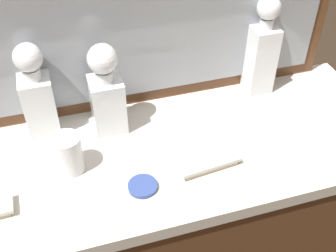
% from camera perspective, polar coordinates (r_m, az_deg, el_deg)
% --- Properties ---
extents(dresser, '(1.30, 0.49, 0.93)m').
position_cam_1_polar(dresser, '(1.51, -0.00, -15.80)').
color(dresser, brown).
rests_on(dresser, ground_plane).
extents(crystal_decanter_left, '(0.09, 0.09, 0.27)m').
position_cam_1_polar(crystal_decanter_left, '(1.16, -8.23, 3.89)').
color(crystal_decanter_left, white).
rests_on(crystal_decanter_left, dresser).
extents(crystal_decanter_rear, '(0.08, 0.08, 0.31)m').
position_cam_1_polar(crystal_decanter_rear, '(1.32, 12.45, 9.41)').
color(crystal_decanter_rear, white).
rests_on(crystal_decanter_rear, dresser).
extents(crystal_decanter_far_left, '(0.08, 0.08, 0.28)m').
position_cam_1_polar(crystal_decanter_far_left, '(1.18, -17.11, 3.55)').
color(crystal_decanter_far_left, white).
rests_on(crystal_decanter_far_left, dresser).
extents(crystal_tumbler_far_right, '(0.07, 0.07, 0.11)m').
position_cam_1_polar(crystal_tumbler_far_right, '(1.09, -13.28, -3.86)').
color(crystal_tumbler_far_right, white).
rests_on(crystal_tumbler_far_right, dresser).
extents(silver_brush_rear, '(0.17, 0.08, 0.02)m').
position_cam_1_polar(silver_brush_rear, '(1.10, 5.42, -4.93)').
color(silver_brush_rear, '#B7A88C').
rests_on(silver_brush_rear, dresser).
extents(porcelain_dish, '(0.07, 0.07, 0.01)m').
position_cam_1_polar(porcelain_dish, '(1.05, -3.42, -8.11)').
color(porcelain_dish, '#33478C').
rests_on(porcelain_dish, dresser).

